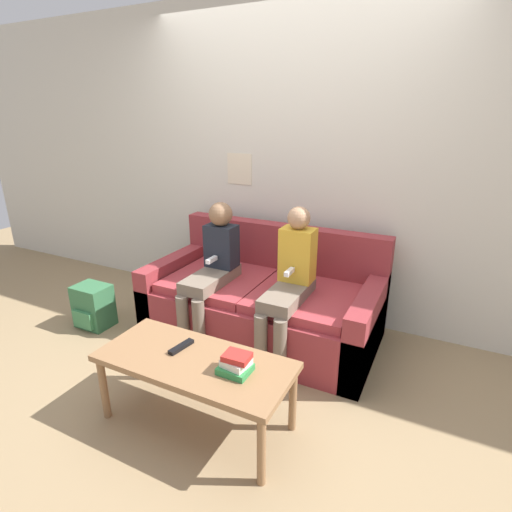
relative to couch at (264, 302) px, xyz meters
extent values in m
plane|color=#937A56|center=(0.00, -0.58, -0.27)|extent=(10.00, 10.00, 0.00)
cube|color=beige|center=(0.00, 0.55, 1.03)|extent=(8.00, 0.06, 2.60)
cube|color=beige|center=(-0.49, 0.51, 0.97)|extent=(0.24, 0.00, 0.27)
cube|color=maroon|center=(0.00, -0.04, -0.08)|extent=(1.79, 0.92, 0.39)
cube|color=maroon|center=(0.00, 0.35, 0.34)|extent=(1.79, 0.14, 0.44)
cube|color=maroon|center=(-0.83, -0.04, 0.00)|extent=(0.14, 0.92, 0.55)
cube|color=maroon|center=(0.83, -0.04, 0.00)|extent=(0.14, 0.92, 0.55)
cube|color=#A1343A|center=(-0.37, -0.08, 0.15)|extent=(0.74, 0.76, 0.07)
cube|color=#A1343A|center=(0.37, -0.08, 0.15)|extent=(0.74, 0.76, 0.07)
cube|color=#8E6642|center=(0.10, -1.09, 0.14)|extent=(1.10, 0.48, 0.04)
cylinder|color=#8E6642|center=(-0.41, -1.29, -0.08)|extent=(0.04, 0.04, 0.40)
cylinder|color=#8E6642|center=(0.61, -1.29, -0.08)|extent=(0.04, 0.04, 0.40)
cylinder|color=#8E6642|center=(-0.41, -0.89, -0.08)|extent=(0.04, 0.04, 0.40)
cylinder|color=#8E6642|center=(0.61, -0.89, -0.08)|extent=(0.04, 0.04, 0.40)
cylinder|color=#756656|center=(-0.41, -0.53, -0.04)|extent=(0.09, 0.09, 0.46)
cylinder|color=#756656|center=(-0.27, -0.53, -0.04)|extent=(0.09, 0.09, 0.46)
cube|color=#756656|center=(-0.34, -0.24, 0.23)|extent=(0.23, 0.56, 0.09)
cube|color=#1E232D|center=(-0.34, -0.07, 0.45)|extent=(0.24, 0.16, 0.34)
sphere|color=#8C6647|center=(-0.34, -0.07, 0.70)|extent=(0.18, 0.18, 0.18)
cube|color=white|center=(-0.34, -0.22, 0.38)|extent=(0.03, 0.12, 0.03)
cylinder|color=#756656|center=(0.23, -0.53, -0.04)|extent=(0.09, 0.09, 0.46)
cylinder|color=#756656|center=(0.37, -0.53, -0.04)|extent=(0.09, 0.09, 0.46)
cube|color=#756656|center=(0.30, -0.24, 0.23)|extent=(0.23, 0.56, 0.09)
cube|color=gold|center=(0.30, -0.07, 0.47)|extent=(0.24, 0.16, 0.39)
sphere|color=tan|center=(0.30, -0.07, 0.75)|extent=(0.16, 0.16, 0.16)
cube|color=white|center=(0.30, -0.22, 0.40)|extent=(0.03, 0.12, 0.03)
cube|color=black|center=(-0.03, -1.04, 0.17)|extent=(0.07, 0.17, 0.02)
cube|color=#2D8442|center=(0.36, -1.09, 0.18)|extent=(0.16, 0.14, 0.04)
cube|color=silver|center=(0.36, -1.08, 0.21)|extent=(0.15, 0.14, 0.04)
cube|color=red|center=(0.36, -1.08, 0.25)|extent=(0.14, 0.11, 0.03)
cube|color=#336B42|center=(-1.33, -0.53, -0.09)|extent=(0.29, 0.22, 0.36)
cube|color=#3D804F|center=(-1.33, -0.66, -0.17)|extent=(0.20, 0.03, 0.14)
camera|label=1|loc=(1.24, -2.61, 1.43)|focal=28.00mm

